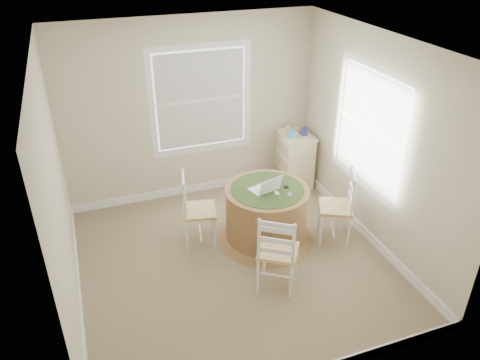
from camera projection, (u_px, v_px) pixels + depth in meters
name	position (u px, v px, depth m)	size (l,w,h in m)	color
room	(242.00, 158.00, 5.24)	(3.64, 3.64, 2.64)	#8C7C59
round_table	(266.00, 212.00, 5.90)	(1.23, 1.23, 0.75)	olive
chair_left	(199.00, 210.00, 5.82)	(0.42, 0.40, 0.95)	white
chair_near	(278.00, 251.00, 5.11)	(0.42, 0.40, 0.95)	white
chair_right	(336.00, 207.00, 5.89)	(0.42, 0.40, 0.95)	white
laptop	(265.00, 188.00, 5.69)	(0.39, 0.37, 0.23)	white
mouse	(277.00, 193.00, 5.64)	(0.06, 0.09, 0.03)	white
phone	(289.00, 195.00, 5.62)	(0.04, 0.09, 0.02)	#B7BABF
keys	(286.00, 187.00, 5.76)	(0.06, 0.05, 0.03)	black
corner_chest	(294.00, 159.00, 7.19)	(0.53, 0.67, 0.84)	beige
tissue_box	(292.00, 135.00, 6.84)	(0.12, 0.12, 0.10)	#579CC7
box_yellow	(299.00, 131.00, 7.02)	(0.15, 0.10, 0.06)	gold
box_blue	(305.00, 131.00, 6.92)	(0.08, 0.08, 0.12)	navy
cup_cream	(287.00, 128.00, 7.08)	(0.07, 0.07, 0.09)	beige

